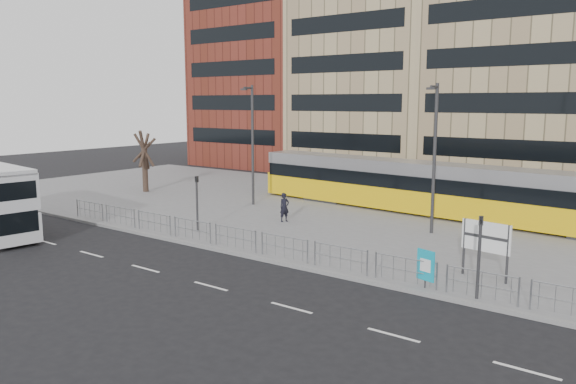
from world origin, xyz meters
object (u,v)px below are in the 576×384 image
Objects in this scene: station_sign at (486,239)px; lamp_post_east at (434,153)px; traffic_light_west at (197,196)px; traffic_light_east at (480,246)px; pedestrian at (284,207)px; lamp_post_west at (252,140)px; ad_panel at (426,266)px; tram at (445,190)px; bare_tree at (143,129)px.

lamp_post_east reaches higher than station_sign.
traffic_light_west and traffic_light_east have the same top height.
traffic_light_west is (-2.37, -4.92, 1.10)m from pedestrian.
pedestrian is 7.11m from lamp_post_west.
station_sign is 1.57× the size of ad_panel.
tram reaches higher than traffic_light_east.
lamp_post_east is (-5.44, 8.92, 2.46)m from traffic_light_east.
pedestrian is 0.56× the size of traffic_light_west.
station_sign is 19.95m from lamp_post_west.
lamp_post_west is (-16.91, 9.72, 3.62)m from ad_panel.
station_sign is 0.33× the size of bare_tree.
ad_panel is 0.49× the size of traffic_light_west.
ad_panel is 14.22m from traffic_light_west.
lamp_post_east is at bearing 101.35° from traffic_light_east.
traffic_light_west is 16.18m from traffic_light_east.
lamp_post_east is at bearing 136.06° from station_sign.
ad_panel is 29.31m from bare_tree.
tram is 16.14× the size of pedestrian.
station_sign is (6.05, -11.29, -0.02)m from tram.
bare_tree is (-15.86, 2.52, 4.14)m from pedestrian.
lamp_post_west is (-18.93, 9.72, 2.53)m from traffic_light_east.
bare_tree is at bearing 101.92° from pedestrian.
lamp_post_west reaches higher than traffic_light_east.
tram is at bearing 18.38° from lamp_post_west.
tram is 3.88× the size of bare_tree.
bare_tree is at bearing 177.88° from ad_panel.
ad_panel is at bearing 11.77° from traffic_light_west.
station_sign reaches higher than ad_panel.
station_sign is 2.60m from traffic_light_east.
ad_panel is at bearing -29.90° from lamp_post_west.
lamp_post_east is (-4.90, 6.39, 2.79)m from station_sign.
lamp_post_west is at bearing 132.78° from traffic_light_east.
bare_tree is at bearing 142.99° from traffic_light_east.
tram is 15.31m from traffic_light_east.
ad_panel is at bearing -18.14° from bare_tree.
lamp_post_west is at bearing -156.76° from tram.
bare_tree is at bearing 175.98° from station_sign.
ad_panel is at bearing -98.16° from pedestrian.
station_sign is at bearing -21.38° from lamp_post_west.
lamp_post_west is at bearing 176.58° from lamp_post_east.
lamp_post_west reaches higher than lamp_post_east.
lamp_post_west reaches higher than pedestrian.
traffic_light_west is 0.43× the size of bare_tree.
ad_panel is 10.19m from lamp_post_east.
station_sign is 29.96m from bare_tree.
ad_panel is at bearing -66.81° from tram.
station_sign is at bearing 75.82° from ad_panel.
traffic_light_east is at bearing -58.61° from lamp_post_east.
traffic_light_west reaches higher than pedestrian.
traffic_light_east reaches higher than pedestrian.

